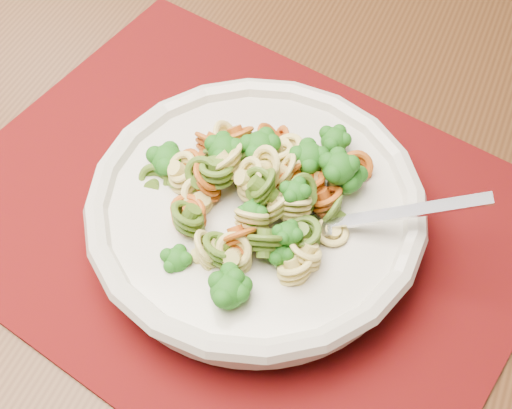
# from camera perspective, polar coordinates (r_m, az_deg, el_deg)

# --- Properties ---
(dining_table) EXTENTS (1.35, 0.98, 0.77)m
(dining_table) POSITION_cam_1_polar(r_m,az_deg,el_deg) (0.78, -3.07, -0.22)
(dining_table) COLOR #4B2B15
(dining_table) RESTS_ON ground
(placemat) EXTENTS (0.59, 0.53, 0.00)m
(placemat) POSITION_cam_1_polar(r_m,az_deg,el_deg) (0.62, -1.34, -1.03)
(placemat) COLOR #4C0D03
(placemat) RESTS_ON dining_table
(pasta_bowl) EXTENTS (0.28, 0.28, 0.05)m
(pasta_bowl) POSITION_cam_1_polar(r_m,az_deg,el_deg) (0.59, 0.00, -0.50)
(pasta_bowl) COLOR beige
(pasta_bowl) RESTS_ON placemat
(pasta_broccoli_heap) EXTENTS (0.24, 0.24, 0.06)m
(pasta_broccoli_heap) POSITION_cam_1_polar(r_m,az_deg,el_deg) (0.58, -0.00, 0.35)
(pasta_broccoli_heap) COLOR #DDCF6D
(pasta_broccoli_heap) RESTS_ON pasta_bowl
(fork) EXTENTS (0.18, 0.06, 0.08)m
(fork) POSITION_cam_1_polar(r_m,az_deg,el_deg) (0.56, 4.84, -1.73)
(fork) COLOR silver
(fork) RESTS_ON pasta_bowl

